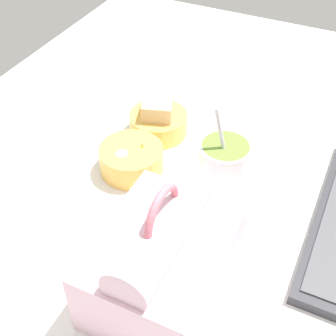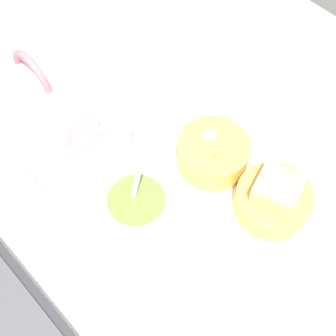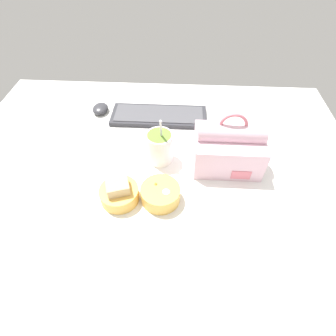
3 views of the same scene
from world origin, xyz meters
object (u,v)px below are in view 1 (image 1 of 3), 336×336
at_px(bento_bowl_snacks, 132,159).
at_px(bento_bowl_sandwich, 158,121).
at_px(lunch_bag, 163,260).
at_px(soup_cup, 223,169).

bearing_deg(bento_bowl_snacks, bento_bowl_sandwich, -177.17).
distance_m(lunch_bag, bento_bowl_snacks, 0.27).
bearing_deg(bento_bowl_sandwich, soup_cup, 58.66).
bearing_deg(bento_bowl_snacks, soup_cup, 94.91).
bearing_deg(lunch_bag, soup_cup, 178.53).
bearing_deg(bento_bowl_sandwich, lunch_bag, 27.28).
height_order(bento_bowl_sandwich, bento_bowl_snacks, bento_bowl_sandwich).
relative_size(lunch_bag, bento_bowl_snacks, 1.85).
xyz_separation_m(lunch_bag, soup_cup, (-0.22, 0.01, -0.01)).
distance_m(lunch_bag, soup_cup, 0.22).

